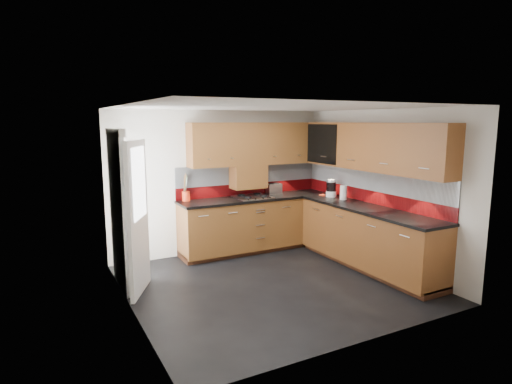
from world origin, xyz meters
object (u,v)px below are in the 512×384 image
toaster (274,189)px  food_processor (331,189)px  gas_hob (253,197)px  utensil_pot (186,195)px

toaster → food_processor: (0.71, -0.73, 0.04)m
toaster → food_processor: food_processor is taller
food_processor → toaster: bearing=134.0°
food_processor → gas_hob: bearing=155.9°
gas_hob → utensil_pot: utensil_pot is taller
toaster → utensil_pot: bearing=178.0°
utensil_pot → food_processor: utensil_pot is taller
gas_hob → toaster: size_ratio=2.19×
gas_hob → utensil_pot: size_ratio=1.31×
gas_hob → food_processor: bearing=-24.1°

